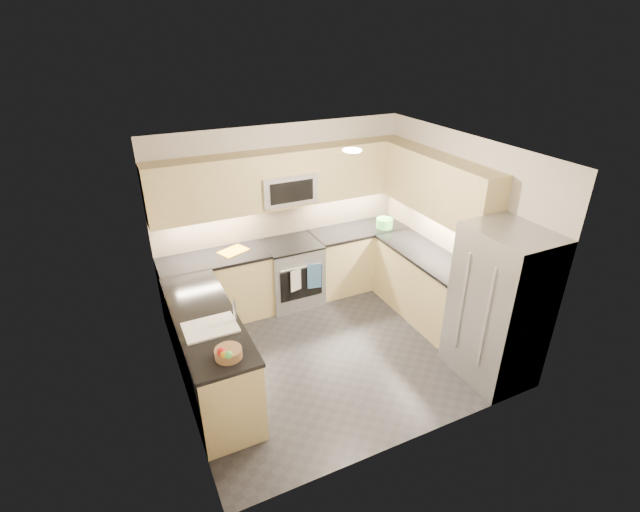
{
  "coord_description": "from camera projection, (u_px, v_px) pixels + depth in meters",
  "views": [
    {
      "loc": [
        -2.15,
        -4.15,
        3.66
      ],
      "look_at": [
        0.0,
        0.35,
        1.15
      ],
      "focal_mm": 26.0,
      "sensor_mm": 36.0,
      "label": 1
    }
  ],
  "objects": [
    {
      "name": "floor",
      "position": [
        332.0,
        349.0,
        5.82
      ],
      "size": [
        3.6,
        3.2,
        0.0
      ],
      "primitive_type": "cube",
      "color": "#26262B",
      "rests_on": "ground"
    },
    {
      "name": "ceiling",
      "position": [
        335.0,
        151.0,
        4.7
      ],
      "size": [
        3.6,
        3.2,
        0.02
      ],
      "primitive_type": "cube",
      "color": "beige",
      "rests_on": "wall_back"
    },
    {
      "name": "wall_back",
      "position": [
        282.0,
        214.0,
        6.55
      ],
      "size": [
        3.6,
        0.02,
        2.5
      ],
      "primitive_type": "cube",
      "color": "beige",
      "rests_on": "floor"
    },
    {
      "name": "wall_front",
      "position": [
        418.0,
        338.0,
        3.97
      ],
      "size": [
        3.6,
        0.02,
        2.5
      ],
      "primitive_type": "cube",
      "color": "beige",
      "rests_on": "floor"
    },
    {
      "name": "wall_left",
      "position": [
        171.0,
        297.0,
        4.56
      ],
      "size": [
        0.02,
        3.2,
        2.5
      ],
      "primitive_type": "cube",
      "color": "beige",
      "rests_on": "floor"
    },
    {
      "name": "wall_right",
      "position": [
        458.0,
        233.0,
        5.95
      ],
      "size": [
        0.02,
        3.2,
        2.5
      ],
      "primitive_type": "cube",
      "color": "beige",
      "rests_on": "floor"
    },
    {
      "name": "base_cab_back_left",
      "position": [
        217.0,
        289.0,
        6.25
      ],
      "size": [
        1.42,
        0.6,
        0.9
      ],
      "primitive_type": "cube",
      "color": "tan",
      "rests_on": "floor"
    },
    {
      "name": "base_cab_back_right",
      "position": [
        357.0,
        258.0,
        7.08
      ],
      "size": [
        1.42,
        0.6,
        0.9
      ],
      "primitive_type": "cube",
      "color": "tan",
      "rests_on": "floor"
    },
    {
      "name": "base_cab_right",
      "position": [
        425.0,
        286.0,
        6.32
      ],
      "size": [
        0.6,
        1.7,
        0.9
      ],
      "primitive_type": "cube",
      "color": "tan",
      "rests_on": "floor"
    },
    {
      "name": "base_cab_peninsula",
      "position": [
        210.0,
        353.0,
        5.04
      ],
      "size": [
        0.6,
        2.0,
        0.9
      ],
      "primitive_type": "cube",
      "color": "tan",
      "rests_on": "floor"
    },
    {
      "name": "countertop_back_left",
      "position": [
        213.0,
        258.0,
        6.03
      ],
      "size": [
        1.42,
        0.63,
        0.04
      ],
      "primitive_type": "cube",
      "color": "black",
      "rests_on": "base_cab_back_left"
    },
    {
      "name": "countertop_back_right",
      "position": [
        359.0,
        230.0,
        6.87
      ],
      "size": [
        1.42,
        0.63,
        0.04
      ],
      "primitive_type": "cube",
      "color": "black",
      "rests_on": "base_cab_back_right"
    },
    {
      "name": "countertop_right",
      "position": [
        429.0,
        256.0,
        6.1
      ],
      "size": [
        0.63,
        1.7,
        0.04
      ],
      "primitive_type": "cube",
      "color": "black",
      "rests_on": "base_cab_right"
    },
    {
      "name": "countertop_peninsula",
      "position": [
        205.0,
        317.0,
        4.83
      ],
      "size": [
        0.63,
        2.0,
        0.04
      ],
      "primitive_type": "cube",
      "color": "black",
      "rests_on": "base_cab_peninsula"
    },
    {
      "name": "upper_cab_back",
      "position": [
        285.0,
        178.0,
        6.15
      ],
      "size": [
        3.6,
        0.35,
        0.75
      ],
      "primitive_type": "cube",
      "color": "tan",
      "rests_on": "wall_back"
    },
    {
      "name": "upper_cab_right",
      "position": [
        438.0,
        186.0,
        5.85
      ],
      "size": [
        0.35,
        1.95,
        0.75
      ],
      "primitive_type": "cube",
      "color": "tan",
      "rests_on": "wall_right"
    },
    {
      "name": "backsplash_back",
      "position": [
        282.0,
        218.0,
        6.57
      ],
      "size": [
        3.6,
        0.01,
        0.51
      ],
      "primitive_type": "cube",
      "color": "tan",
      "rests_on": "wall_back"
    },
    {
      "name": "backsplash_right",
      "position": [
        435.0,
        225.0,
        6.34
      ],
      "size": [
        0.01,
        2.3,
        0.51
      ],
      "primitive_type": "cube",
      "color": "tan",
      "rests_on": "wall_right"
    },
    {
      "name": "gas_range",
      "position": [
        292.0,
        273.0,
        6.64
      ],
      "size": [
        0.76,
        0.65,
        0.91
      ],
      "primitive_type": "cube",
      "color": "#92959A",
      "rests_on": "floor"
    },
    {
      "name": "range_cooktop",
      "position": [
        291.0,
        244.0,
        6.44
      ],
      "size": [
        0.76,
        0.65,
        0.03
      ],
      "primitive_type": "cube",
      "color": "black",
      "rests_on": "gas_range"
    },
    {
      "name": "oven_door_glass",
      "position": [
        301.0,
        284.0,
        6.38
      ],
      "size": [
        0.62,
        0.02,
        0.45
      ],
      "primitive_type": "cube",
      "color": "black",
      "rests_on": "gas_range"
    },
    {
      "name": "oven_handle",
      "position": [
        302.0,
        267.0,
        6.24
      ],
      "size": [
        0.6,
        0.02,
        0.02
      ],
      "primitive_type": "cylinder",
      "rotation": [
        0.0,
        1.57,
        0.0
      ],
      "color": "#B2B5BA",
      "rests_on": "gas_range"
    },
    {
      "name": "microwave",
      "position": [
        286.0,
        187.0,
        6.18
      ],
      "size": [
        0.76,
        0.4,
        0.4
      ],
      "primitive_type": "cube",
      "color": "#A7A9AF",
      "rests_on": "upper_cab_back"
    },
    {
      "name": "microwave_door",
      "position": [
        292.0,
        192.0,
        6.02
      ],
      "size": [
        0.6,
        0.01,
        0.28
      ],
      "primitive_type": "cube",
      "color": "black",
      "rests_on": "microwave"
    },
    {
      "name": "refrigerator",
      "position": [
        499.0,
        306.0,
        5.05
      ],
      "size": [
        0.7,
        0.9,
        1.8
      ],
      "primitive_type": "cube",
      "color": "#919398",
      "rests_on": "floor"
    },
    {
      "name": "fridge_handle_left",
      "position": [
        486.0,
        320.0,
        4.74
      ],
      "size": [
        0.02,
        0.02,
        1.2
      ],
      "primitive_type": "cylinder",
      "color": "#B2B5BA",
      "rests_on": "refrigerator"
    },
    {
      "name": "fridge_handle_right",
      "position": [
        462.0,
        302.0,
        5.03
      ],
      "size": [
        0.02,
        0.02,
        1.2
      ],
      "primitive_type": "cylinder",
      "color": "#B2B5BA",
      "rests_on": "refrigerator"
    },
    {
      "name": "sink_basin",
      "position": [
        211.0,
        333.0,
        4.64
      ],
      "size": [
        0.52,
        0.38,
        0.16
      ],
      "primitive_type": "cube",
      "color": "white",
      "rests_on": "base_cab_peninsula"
    },
    {
      "name": "faucet",
      "position": [
        235.0,
        310.0,
        4.65
      ],
      "size": [
        0.03,
        0.03,
        0.28
      ],
      "primitive_type": "cylinder",
      "color": "silver",
      "rests_on": "countertop_peninsula"
    },
    {
      "name": "utensil_bowl",
      "position": [
        384.0,
        223.0,
        6.87
      ],
      "size": [
        0.25,
        0.25,
        0.14
      ],
      "primitive_type": "cylinder",
      "rotation": [
        0.0,
        0.0,
        -0.02
      ],
      "color": "#52BC50",
      "rests_on": "countertop_back_right"
    },
    {
      "name": "cutting_board",
      "position": [
        233.0,
        251.0,
        6.17
      ],
      "size": [
        0.43,
        0.38,
        0.01
      ],
      "primitive_type": "cube",
      "rotation": [
        0.0,
        0.0,
        0.4
      ],
      "color": "orange",
      "rests_on": "countertop_back_left"
    },
    {
      "name": "fruit_basket",
      "position": [
        228.0,
        353.0,
        4.2
      ],
      "size": [
        0.28,
        0.28,
        0.09
      ],
      "primitive_type": "cylinder",
      "rotation": [
        0.0,
        0.0,
        -0.13
      ],
      "color": "#996E47",
      "rests_on": "countertop_peninsula"
    },
    {
      "name": "fruit_apple",
      "position": [
        221.0,
        352.0,
        4.11
      ],
      "size": [
        0.08,
        0.08,
        0.08
      ],
      "primitive_type": "sphere",
      "color": "#B51514",
      "rests_on": "fruit_basket"
    },
    {
      "name": "fruit_pear",
      "position": [
        228.0,
        355.0,
        4.07
      ],
      "size": [
        0.07,
        0.07,
        0.07
      ],
      "primitive_type": "sphere",
      "color": "green",
      "rests_on": "fruit_basket"
    },
    {
      "name": "dish_towel_check",
      "position": [
        296.0,
        280.0,
        6.26
      ],
      "size": [
        0.16,
        0.05,
        0.31
      ],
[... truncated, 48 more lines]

